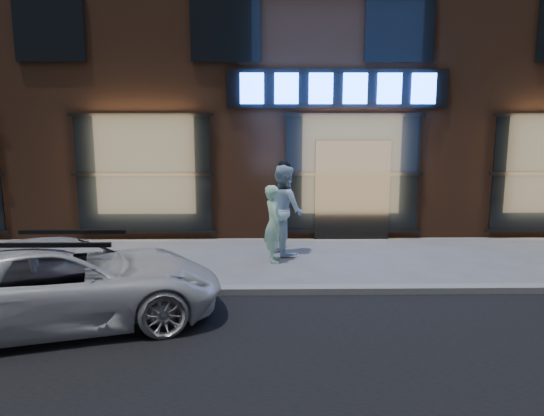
{
  "coord_description": "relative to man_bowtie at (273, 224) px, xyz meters",
  "views": [
    {
      "loc": [
        -2.14,
        -8.69,
        3.09
      ],
      "look_at": [
        -1.97,
        1.6,
        1.2
      ],
      "focal_mm": 35.0,
      "sensor_mm": 36.0,
      "label": 1
    }
  ],
  "objects": [
    {
      "name": "white_suv",
      "position": [
        -3.08,
        -3.23,
        -0.18
      ],
      "size": [
        4.89,
        3.26,
        1.25
      ],
      "primitive_type": "imported",
      "rotation": [
        0.0,
        0.0,
        1.86
      ],
      "color": "silver",
      "rests_on": "ground"
    },
    {
      "name": "curb",
      "position": [
        1.94,
        -1.97,
        -0.74
      ],
      "size": [
        60.0,
        0.25,
        0.12
      ],
      "primitive_type": "cube",
      "color": "gray",
      "rests_on": "ground"
    },
    {
      "name": "storefront_building",
      "position": [
        1.94,
        6.02,
        4.35
      ],
      "size": [
        30.2,
        8.28,
        10.3
      ],
      "color": "#54301E",
      "rests_on": "ground"
    },
    {
      "name": "ground",
      "position": [
        1.94,
        -1.97,
        -0.8
      ],
      "size": [
        90.0,
        90.0,
        0.0
      ],
      "primitive_type": "plane",
      "color": "slate",
      "rests_on": "ground"
    },
    {
      "name": "man_bowtie",
      "position": [
        0.0,
        0.0,
        0.0
      ],
      "size": [
        0.46,
        0.63,
        1.6
      ],
      "primitive_type": "imported",
      "rotation": [
        0.0,
        0.0,
        1.7
      ],
      "color": "#BFFBD1",
      "rests_on": "ground"
    },
    {
      "name": "man_cap",
      "position": [
        0.25,
        0.66,
        0.18
      ],
      "size": [
        1.06,
        1.17,
        1.96
      ],
      "primitive_type": "imported",
      "rotation": [
        0.0,
        0.0,
        1.97
      ],
      "color": "white",
      "rests_on": "ground"
    }
  ]
}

